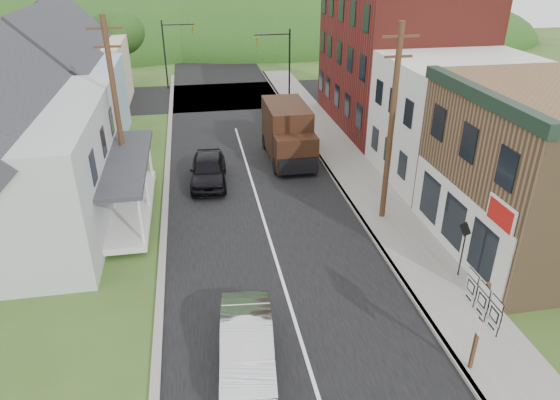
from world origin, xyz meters
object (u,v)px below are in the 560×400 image
dark_sedan (208,170)px  warning_sign (464,241)px  silver_sedan (247,345)px  delivery_van (288,133)px  route_sign_cluster (480,315)px

dark_sedan → warning_sign: 14.03m
silver_sedan → dark_sedan: dark_sedan is taller
silver_sedan → delivery_van: size_ratio=0.77×
route_sign_cluster → warning_sign: (2.02, 4.53, -0.50)m
dark_sedan → route_sign_cluster: route_sign_cluster is taller
dark_sedan → delivery_van: (4.94, 2.72, 0.86)m
delivery_van → silver_sedan: bearing=-105.2°
silver_sedan → warning_sign: (8.62, 3.04, 0.94)m
delivery_van → dark_sedan: bearing=-151.2°
delivery_van → route_sign_cluster: bearing=-83.2°
silver_sedan → route_sign_cluster: bearing=-7.4°
dark_sedan → warning_sign: size_ratio=1.96×
route_sign_cluster → warning_sign: route_sign_cluster is taller
delivery_van → route_sign_cluster: 18.01m
delivery_van → warning_sign: bearing=-72.7°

